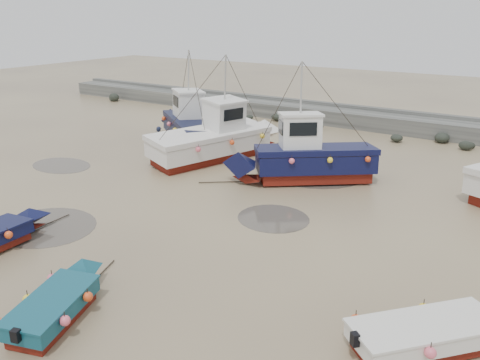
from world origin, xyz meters
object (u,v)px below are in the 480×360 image
(cabin_boat_0, at_px, (188,125))
(cabin_boat_2, at_px, (304,157))
(cabin_boat_1, at_px, (218,137))
(dinghy_3, at_px, (439,331))
(dinghy_2, at_px, (59,299))
(person, at_px, (160,154))

(cabin_boat_0, distance_m, cabin_boat_2, 10.08)
(cabin_boat_1, relative_size, cabin_boat_2, 1.30)
(dinghy_3, height_order, cabin_boat_2, cabin_boat_2)
(cabin_boat_1, height_order, cabin_boat_2, same)
(dinghy_2, xyz_separation_m, cabin_boat_2, (1.10, 14.63, 0.80))
(cabin_boat_1, bearing_deg, dinghy_2, -52.56)
(cabin_boat_0, xyz_separation_m, cabin_boat_2, (9.75, -2.56, 0.03))
(cabin_boat_1, bearing_deg, cabin_boat_2, 9.74)
(cabin_boat_2, bearing_deg, dinghy_2, 139.32)
(person, bearing_deg, dinghy_2, 111.70)
(dinghy_3, bearing_deg, cabin_boat_0, -171.08)
(cabin_boat_2, bearing_deg, person, 54.52)
(cabin_boat_2, bearing_deg, dinghy_3, -175.79)
(cabin_boat_0, bearing_deg, dinghy_2, -115.65)
(dinghy_2, distance_m, dinghy_3, 10.77)
(dinghy_3, height_order, person, dinghy_3)
(cabin_boat_0, xyz_separation_m, person, (-0.21, -2.72, -1.34))
(dinghy_2, height_order, cabin_boat_0, cabin_boat_0)
(dinghy_3, distance_m, cabin_boat_1, 18.71)
(dinghy_2, xyz_separation_m, cabin_boat_0, (-8.65, 17.19, 0.78))
(dinghy_3, distance_m, cabin_boat_2, 13.39)
(cabin_boat_0, height_order, cabin_boat_1, same)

